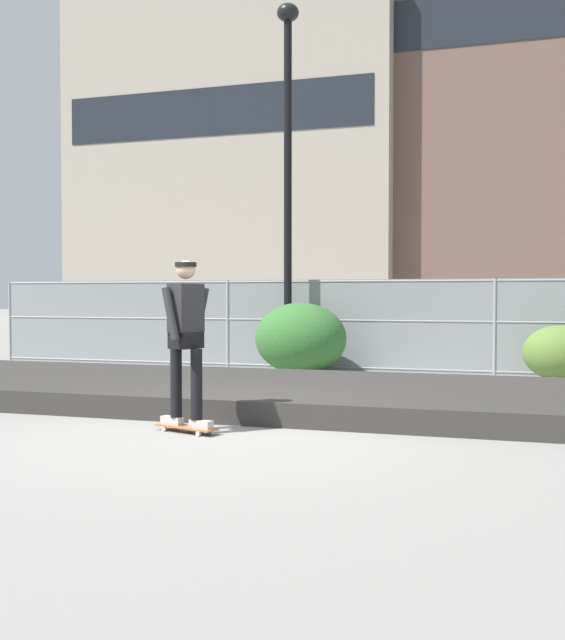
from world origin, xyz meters
TOP-DOWN VIEW (x-y plane):
  - ground_plane at (0.00, 0.00)m, footprint 120.00×120.00m
  - gravel_berm at (0.00, 2.51)m, footprint 15.50×3.91m
  - skateboard at (-0.27, -0.02)m, footprint 0.82×0.44m
  - skater at (-0.27, -0.02)m, footprint 0.72×0.62m
  - chain_fence at (0.00, 7.44)m, footprint 16.55×0.06m
  - street_lamp at (-1.28, 7.03)m, footprint 0.44×0.44m
  - parked_car_near at (-4.47, 10.23)m, footprint 4.51×2.18m
  - parked_car_mid at (0.74, 10.16)m, footprint 4.41×1.97m
  - library_building at (-12.34, 35.31)m, footprint 18.34×11.58m
  - shrub_left at (-0.84, 6.45)m, footprint 1.80×1.47m
  - shrub_center at (3.90, 6.83)m, footprint 1.28×1.05m

SIDE VIEW (x-z plane):
  - ground_plane at x=0.00m, z-range 0.00..0.00m
  - skateboard at x=-0.27m, z-range 0.02..0.09m
  - gravel_berm at x=0.00m, z-range 0.00..0.29m
  - shrub_center at x=3.90m, z-range 0.00..0.99m
  - shrub_left at x=-0.84m, z-range 0.00..1.39m
  - parked_car_near at x=-4.47m, z-range 0.01..1.67m
  - parked_car_mid at x=0.74m, z-range 0.01..1.67m
  - chain_fence at x=0.00m, z-range 0.01..1.86m
  - skater at x=-0.27m, z-range 0.21..2.06m
  - street_lamp at x=-1.28m, z-range 0.85..8.20m
  - library_building at x=-12.34m, z-range 0.00..17.82m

